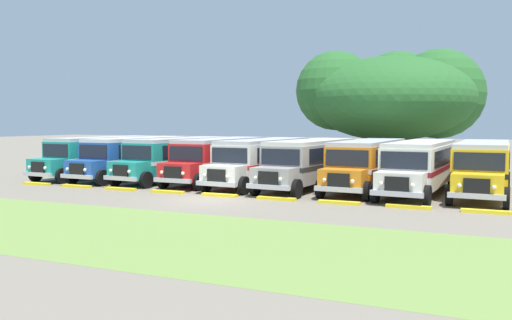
% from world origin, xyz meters
% --- Properties ---
extents(ground_plane, '(220.00, 220.00, 0.00)m').
position_xyz_m(ground_plane, '(0.00, 0.00, 0.00)').
color(ground_plane, slate).
extents(foreground_grass_strip, '(80.00, 8.21, 0.01)m').
position_xyz_m(foreground_grass_strip, '(0.00, -7.89, 0.00)').
color(foreground_grass_strip, olive).
rests_on(foreground_grass_strip, ground_plane).
extents(parked_bus_slot_0, '(3.21, 10.91, 2.82)m').
position_xyz_m(parked_bus_slot_0, '(-12.71, 7.33, 1.58)').
color(parked_bus_slot_0, teal).
rests_on(parked_bus_slot_0, ground_plane).
extents(parked_bus_slot_1, '(2.97, 10.88, 2.82)m').
position_xyz_m(parked_bus_slot_1, '(-9.64, 7.24, 1.58)').
color(parked_bus_slot_1, '#23519E').
rests_on(parked_bus_slot_1, ground_plane).
extents(parked_bus_slot_2, '(3.40, 10.95, 2.82)m').
position_xyz_m(parked_bus_slot_2, '(-6.31, 7.45, 1.58)').
color(parked_bus_slot_2, teal).
rests_on(parked_bus_slot_2, ground_plane).
extents(parked_bus_slot_3, '(2.76, 10.85, 2.82)m').
position_xyz_m(parked_bus_slot_3, '(-3.30, 7.71, 1.58)').
color(parked_bus_slot_3, red).
rests_on(parked_bus_slot_3, ground_plane).
extents(parked_bus_slot_4, '(3.19, 10.91, 2.82)m').
position_xyz_m(parked_bus_slot_4, '(-0.02, 7.22, 1.58)').
color(parked_bus_slot_4, silver).
rests_on(parked_bus_slot_4, ground_plane).
extents(parked_bus_slot_5, '(3.46, 10.96, 2.82)m').
position_xyz_m(parked_bus_slot_5, '(3.16, 7.07, 1.58)').
color(parked_bus_slot_5, '#9E9993').
rests_on(parked_bus_slot_5, ground_plane).
extents(parked_bus_slot_6, '(3.11, 10.90, 2.82)m').
position_xyz_m(parked_bus_slot_6, '(6.44, 7.55, 1.58)').
color(parked_bus_slot_6, orange).
rests_on(parked_bus_slot_6, ground_plane).
extents(parked_bus_slot_7, '(3.38, 10.95, 2.82)m').
position_xyz_m(parked_bus_slot_7, '(9.44, 7.02, 1.58)').
color(parked_bus_slot_7, silver).
rests_on(parked_bus_slot_7, ground_plane).
extents(parked_bus_slot_8, '(3.09, 10.89, 2.82)m').
position_xyz_m(parked_bus_slot_8, '(12.59, 7.68, 1.58)').
color(parked_bus_slot_8, yellow).
rests_on(parked_bus_slot_8, ground_plane).
extents(curb_wheelstop_0, '(2.00, 0.36, 0.15)m').
position_xyz_m(curb_wheelstop_0, '(-12.74, 1.20, 0.07)').
color(curb_wheelstop_0, yellow).
rests_on(curb_wheelstop_0, ground_plane).
extents(curb_wheelstop_1, '(2.00, 0.36, 0.15)m').
position_xyz_m(curb_wheelstop_1, '(-9.55, 1.20, 0.07)').
color(curb_wheelstop_1, yellow).
rests_on(curb_wheelstop_1, ground_plane).
extents(curb_wheelstop_2, '(2.00, 0.36, 0.15)m').
position_xyz_m(curb_wheelstop_2, '(-6.37, 1.20, 0.07)').
color(curb_wheelstop_2, yellow).
rests_on(curb_wheelstop_2, ground_plane).
extents(curb_wheelstop_3, '(2.00, 0.36, 0.15)m').
position_xyz_m(curb_wheelstop_3, '(-3.18, 1.20, 0.07)').
color(curb_wheelstop_3, yellow).
rests_on(curb_wheelstop_3, ground_plane).
extents(curb_wheelstop_4, '(2.00, 0.36, 0.15)m').
position_xyz_m(curb_wheelstop_4, '(0.00, 1.20, 0.07)').
color(curb_wheelstop_4, yellow).
rests_on(curb_wheelstop_4, ground_plane).
extents(curb_wheelstop_5, '(2.00, 0.36, 0.15)m').
position_xyz_m(curb_wheelstop_5, '(3.18, 1.20, 0.07)').
color(curb_wheelstop_5, yellow).
rests_on(curb_wheelstop_5, ground_plane).
extents(curb_wheelstop_6, '(2.00, 0.36, 0.15)m').
position_xyz_m(curb_wheelstop_6, '(6.37, 1.20, 0.07)').
color(curb_wheelstop_6, yellow).
rests_on(curb_wheelstop_6, ground_plane).
extents(curb_wheelstop_7, '(2.00, 0.36, 0.15)m').
position_xyz_m(curb_wheelstop_7, '(9.55, 1.20, 0.07)').
color(curb_wheelstop_7, yellow).
rests_on(curb_wheelstop_7, ground_plane).
extents(curb_wheelstop_8, '(2.00, 0.36, 0.15)m').
position_xyz_m(curb_wheelstop_8, '(12.74, 1.20, 0.07)').
color(curb_wheelstop_8, yellow).
rests_on(curb_wheelstop_8, ground_plane).
extents(broad_shade_tree, '(14.40, 13.66, 9.95)m').
position_xyz_m(broad_shade_tree, '(5.85, 20.33, 6.01)').
color(broad_shade_tree, brown).
rests_on(broad_shade_tree, ground_plane).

